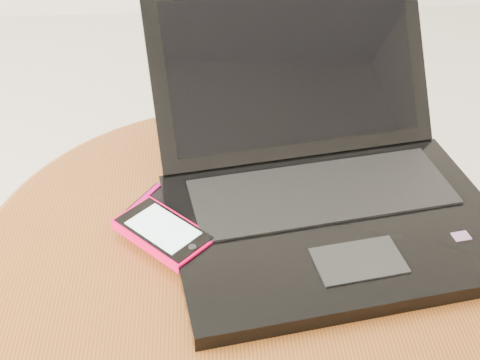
{
  "coord_description": "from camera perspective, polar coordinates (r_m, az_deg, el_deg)",
  "views": [
    {
      "loc": [
        -0.05,
        -0.44,
        1.0
      ],
      "look_at": [
        -0.01,
        0.14,
        0.56
      ],
      "focal_mm": 47.58,
      "sensor_mm": 36.0,
      "label": 1
    }
  ],
  "objects": [
    {
      "name": "table",
      "position": [
        0.82,
        0.15,
        -11.02
      ],
      "size": [
        0.63,
        0.63,
        0.5
      ],
      "color": "#582515",
      "rests_on": "ground"
    },
    {
      "name": "laptop",
      "position": [
        0.78,
        7.36,
        0.29
      ],
      "size": [
        0.44,
        0.45,
        0.22
      ],
      "color": "black",
      "rests_on": "table"
    },
    {
      "name": "phone_black",
      "position": [
        0.77,
        -5.33,
        -3.1
      ],
      "size": [
        0.13,
        0.12,
        0.01
      ],
      "color": "black",
      "rests_on": "table"
    },
    {
      "name": "phone_pink",
      "position": [
        0.73,
        -6.89,
        -4.68
      ],
      "size": [
        0.12,
        0.12,
        0.01
      ],
      "color": "#FA0146",
      "rests_on": "phone_black"
    }
  ]
}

